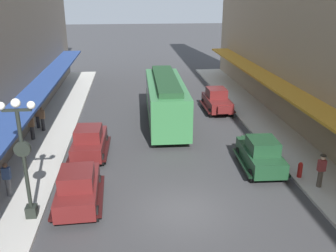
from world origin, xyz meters
TOP-DOWN VIEW (x-y plane):
  - ground_plane at (0.00, 0.00)m, footprint 200.00×200.00m
  - sidewalk_left at (-7.50, 0.00)m, footprint 3.00×60.00m
  - parked_car_0 at (-4.54, 6.33)m, footprint 2.25×4.30m
  - parked_car_1 at (-4.55, 1.01)m, footprint 2.23×4.29m
  - parked_car_2 at (4.78, 13.91)m, footprint 2.16×4.27m
  - parked_car_3 at (4.71, 3.57)m, footprint 2.30×4.32m
  - streetcar at (0.41, 11.33)m, footprint 2.72×9.65m
  - lamp_post_with_clock at (-6.40, 0.09)m, footprint 1.42×0.44m
  - fire_hydrant at (6.35, 2.24)m, footprint 0.24×0.24m
  - pedestrian_0 at (-7.86, 1.98)m, footprint 0.36×0.24m
  - pedestrian_1 at (-8.06, 10.53)m, footprint 0.36×0.24m
  - pedestrian_2 at (6.86, 1.19)m, footprint 0.36×0.28m
  - pedestrian_3 at (-8.40, 8.99)m, footprint 0.36×0.28m
  - pedestrian_4 at (-8.52, 11.10)m, footprint 0.36×0.28m

SIDE VIEW (x-z plane):
  - ground_plane at x=0.00m, z-range 0.00..0.00m
  - sidewalk_left at x=-7.50m, z-range 0.00..0.15m
  - fire_hydrant at x=6.35m, z-range 0.15..0.97m
  - parked_car_0 at x=-4.54m, z-range 0.02..1.86m
  - parked_car_1 at x=-4.55m, z-range 0.02..1.86m
  - parked_car_2 at x=4.78m, z-range 0.02..1.86m
  - parked_car_3 at x=4.71m, z-range 0.02..1.86m
  - pedestrian_0 at x=-7.86m, z-range 0.17..1.81m
  - pedestrian_1 at x=-8.06m, z-range 0.17..1.81m
  - pedestrian_2 at x=6.86m, z-range 0.18..1.85m
  - pedestrian_3 at x=-8.40m, z-range 0.18..1.85m
  - pedestrian_4 at x=-8.52m, z-range 0.18..1.85m
  - streetcar at x=0.41m, z-range 0.17..3.63m
  - lamp_post_with_clock at x=-6.40m, z-range 0.41..5.57m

